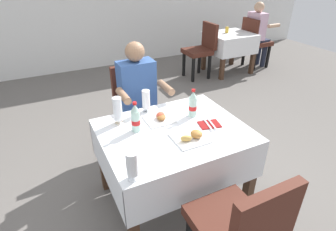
{
  "coord_description": "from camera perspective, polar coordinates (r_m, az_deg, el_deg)",
  "views": [
    {
      "loc": [
        -0.97,
        -1.72,
        1.91
      ],
      "look_at": [
        -0.11,
        0.02,
        0.82
      ],
      "focal_mm": 29.37,
      "sensor_mm": 36.0,
      "label": 1
    }
  ],
  "objects": [
    {
      "name": "ground_plane",
      "position": [
        2.75,
        2.34,
        -14.7
      ],
      "size": [
        11.0,
        11.0,
        0.0
      ],
      "primitive_type": "plane",
      "color": "#66605B"
    },
    {
      "name": "main_dining_table",
      "position": [
        2.28,
        1.12,
        -6.51
      ],
      "size": [
        1.15,
        0.92,
        0.74
      ],
      "color": "white",
      "rests_on": "ground"
    },
    {
      "name": "chair_far_diner_seat",
      "position": [
        2.96,
        -6.45,
        1.91
      ],
      "size": [
        0.44,
        0.5,
        0.97
      ],
      "color": "#4C2319",
      "rests_on": "ground"
    },
    {
      "name": "chair_near_camera_side",
      "position": [
        1.79,
        14.64,
        -21.32
      ],
      "size": [
        0.44,
        0.5,
        0.97
      ],
      "color": "#4C2319",
      "rests_on": "ground"
    },
    {
      "name": "seated_diner_far",
      "position": [
        2.8,
        -5.96,
        3.81
      ],
      "size": [
        0.5,
        0.46,
        1.26
      ],
      "color": "#282D42",
      "rests_on": "ground"
    },
    {
      "name": "plate_near_camera",
      "position": [
        2.08,
        4.85,
        -4.42
      ],
      "size": [
        0.25,
        0.25,
        0.07
      ],
      "color": "white",
      "rests_on": "main_dining_table"
    },
    {
      "name": "plate_far_diner",
      "position": [
        2.32,
        -1.69,
        -0.45
      ],
      "size": [
        0.23,
        0.23,
        0.06
      ],
      "color": "white",
      "rests_on": "main_dining_table"
    },
    {
      "name": "beer_glass_left",
      "position": [
        2.41,
        -4.57,
        3.03
      ],
      "size": [
        0.07,
        0.07,
        0.2
      ],
      "color": "white",
      "rests_on": "main_dining_table"
    },
    {
      "name": "beer_glass_middle",
      "position": [
        1.68,
        -7.44,
        -10.15
      ],
      "size": [
        0.07,
        0.07,
        0.2
      ],
      "color": "white",
      "rests_on": "main_dining_table"
    },
    {
      "name": "beer_glass_right",
      "position": [
        2.26,
        -10.4,
        1.11
      ],
      "size": [
        0.07,
        0.07,
        0.23
      ],
      "color": "white",
      "rests_on": "main_dining_table"
    },
    {
      "name": "cola_bottle_primary",
      "position": [
        2.35,
        5.17,
        2.28
      ],
      "size": [
        0.07,
        0.07,
        0.25
      ],
      "color": "silver",
      "rests_on": "main_dining_table"
    },
    {
      "name": "cola_bottle_secondary",
      "position": [
        2.14,
        -6.73,
        -0.64
      ],
      "size": [
        0.07,
        0.07,
        0.25
      ],
      "color": "silver",
      "rests_on": "main_dining_table"
    },
    {
      "name": "napkin_cutlery_set",
      "position": [
        2.28,
        8.6,
        -1.81
      ],
      "size": [
        0.19,
        0.2,
        0.01
      ],
      "color": "maroon",
      "rests_on": "main_dining_table"
    },
    {
      "name": "background_dining_table",
      "position": [
        5.49,
        12.6,
        14.26
      ],
      "size": [
        0.82,
        0.73,
        0.74
      ],
      "color": "white",
      "rests_on": "ground"
    },
    {
      "name": "background_chair_left",
      "position": [
        5.14,
        6.99,
        13.85
      ],
      "size": [
        0.5,
        0.44,
        0.97
      ],
      "color": "#4C2319",
      "rests_on": "ground"
    },
    {
      "name": "background_chair_right",
      "position": [
        5.89,
        17.54,
        14.75
      ],
      "size": [
        0.5,
        0.44,
        0.97
      ],
      "color": "#4C2319",
      "rests_on": "ground"
    },
    {
      "name": "background_patron",
      "position": [
        5.89,
        18.14,
        16.24
      ],
      "size": [
        0.46,
        0.5,
        1.26
      ],
      "color": "#282D42",
      "rests_on": "ground"
    },
    {
      "name": "background_table_tumbler",
      "position": [
        5.46,
        12.13,
        16.98
      ],
      "size": [
        0.06,
        0.06,
        0.11
      ],
      "primitive_type": "cylinder",
      "color": "gold",
      "rests_on": "background_dining_table"
    }
  ]
}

